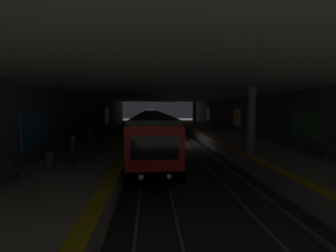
{
  "coord_description": "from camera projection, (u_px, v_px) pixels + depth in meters",
  "views": [
    {
      "loc": [
        -24.7,
        2.41,
        4.24
      ],
      "look_at": [
        9.09,
        -0.39,
        1.35
      ],
      "focal_mm": 23.05,
      "sensor_mm": 36.0,
      "label": 1
    }
  ],
  "objects": [
    {
      "name": "ground_plane",
      "position": [
        171.0,
        144.0,
        25.09
      ],
      "size": [
        120.0,
        120.0,
        0.0
      ],
      "primitive_type": "plane",
      "color": "#383A38"
    },
    {
      "name": "track_left",
      "position": [
        190.0,
        143.0,
        25.26
      ],
      "size": [
        60.0,
        1.53,
        0.16
      ],
      "color": "gray",
      "rests_on": "ground"
    },
    {
      "name": "track_right",
      "position": [
        152.0,
        144.0,
        24.9
      ],
      "size": [
        60.0,
        1.53,
        0.16
      ],
      "color": "gray",
      "rests_on": "ground"
    },
    {
      "name": "platform_left",
      "position": [
        226.0,
        139.0,
        25.58
      ],
      "size": [
        60.0,
        5.3,
        1.06
      ],
      "color": "#B7B2A8",
      "rests_on": "ground"
    },
    {
      "name": "platform_right",
      "position": [
        114.0,
        140.0,
        24.5
      ],
      "size": [
        60.0,
        5.3,
        1.06
      ],
      "color": "#B7B2A8",
      "rests_on": "ground"
    },
    {
      "name": "wall_left",
      "position": [
        250.0,
        120.0,
        25.65
      ],
      "size": [
        60.0,
        0.56,
        5.6
      ],
      "color": "slate",
      "rests_on": "ground"
    },
    {
      "name": "wall_right",
      "position": [
        87.0,
        121.0,
        24.07
      ],
      "size": [
        60.0,
        0.56,
        5.6
      ],
      "color": "slate",
      "rests_on": "ground"
    },
    {
      "name": "ceiling_slab",
      "position": [
        171.0,
        94.0,
        24.6
      ],
      "size": [
        60.0,
        19.4,
        0.4
      ],
      "color": "beige",
      "rests_on": "wall_left"
    },
    {
      "name": "pillar_near",
      "position": [
        251.0,
        121.0,
        14.46
      ],
      "size": [
        0.56,
        0.56,
        4.55
      ],
      "color": "gray",
      "rests_on": "platform_left"
    },
    {
      "name": "pillar_far",
      "position": [
        195.0,
        114.0,
        32.88
      ],
      "size": [
        0.56,
        0.56,
        4.55
      ],
      "color": "gray",
      "rests_on": "platform_left"
    },
    {
      "name": "metro_train",
      "position": [
        151.0,
        121.0,
        36.15
      ],
      "size": [
        52.92,
        2.83,
        3.49
      ],
      "color": "red",
      "rests_on": "track_right"
    },
    {
      "name": "bench_left_near",
      "position": [
        332.0,
        152.0,
        12.99
      ],
      "size": [
        1.7,
        0.47,
        0.86
      ],
      "color": "#262628",
      "rests_on": "platform_left"
    },
    {
      "name": "bench_left_mid",
      "position": [
        208.0,
        122.0,
        41.11
      ],
      "size": [
        1.7,
        0.47,
        0.86
      ],
      "color": "#262628",
      "rests_on": "platform_left"
    },
    {
      "name": "bench_right_near",
      "position": [
        5.0,
        171.0,
        9.05
      ],
      "size": [
        1.7,
        0.47,
        0.86
      ],
      "color": "#262628",
      "rests_on": "platform_right"
    },
    {
      "name": "bench_right_mid",
      "position": [
        89.0,
        134.0,
        21.54
      ],
      "size": [
        1.7,
        0.47,
        0.86
      ],
      "color": "#262628",
      "rests_on": "platform_right"
    },
    {
      "name": "bench_right_far",
      "position": [
        96.0,
        131.0,
        24.44
      ],
      "size": [
        1.7,
        0.47,
        0.86
      ],
      "color": "#262628",
      "rests_on": "platform_right"
    },
    {
      "name": "person_waiting_near",
      "position": [
        74.0,
        150.0,
        11.65
      ],
      "size": [
        0.6,
        0.23,
        1.66
      ],
      "color": "#2B2B2B",
      "rests_on": "platform_right"
    },
    {
      "name": "person_walking_mid",
      "position": [
        113.0,
        128.0,
        23.55
      ],
      "size": [
        0.6,
        0.23,
        1.7
      ],
      "color": "black",
      "rests_on": "platform_right"
    },
    {
      "name": "person_standing_far",
      "position": [
        124.0,
        126.0,
        28.52
      ],
      "size": [
        0.6,
        0.22,
        1.53
      ],
      "color": "#3B3B3B",
      "rests_on": "platform_right"
    },
    {
      "name": "person_boarding",
      "position": [
        91.0,
        139.0,
        15.58
      ],
      "size": [
        0.6,
        0.23,
        1.68
      ],
      "color": "#404040",
      "rests_on": "platform_right"
    },
    {
      "name": "backpack_on_floor",
      "position": [
        100.0,
        139.0,
        20.65
      ],
      "size": [
        0.3,
        0.2,
        0.4
      ],
      "color": "maroon",
      "rests_on": "platform_right"
    },
    {
      "name": "trash_bin",
      "position": [
        49.0,
        160.0,
        11.51
      ],
      "size": [
        0.44,
        0.44,
        0.85
      ],
      "color": "#595B5E",
      "rests_on": "platform_right"
    }
  ]
}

